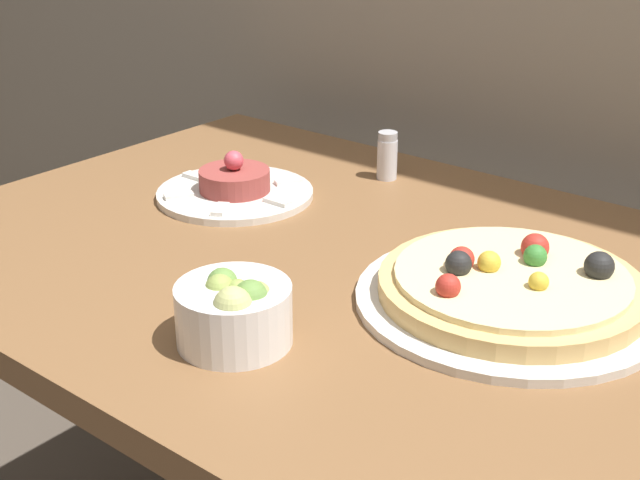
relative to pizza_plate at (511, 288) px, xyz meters
name	(u,v)px	position (x,y,z in m)	size (l,w,h in m)	color
dining_table	(380,353)	(-0.15, -0.02, -0.13)	(1.21, 0.77, 0.76)	brown
pizza_plate	(511,288)	(0.00, 0.00, 0.00)	(0.33, 0.33, 0.06)	silver
tartare_plate	(235,188)	(-0.46, 0.04, 0.00)	(0.22, 0.22, 0.07)	silver
small_bowl	(234,311)	(-0.17, -0.25, 0.02)	(0.12, 0.12, 0.08)	white
salt_shaker	(387,156)	(-0.34, 0.24, 0.02)	(0.03, 0.03, 0.07)	silver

